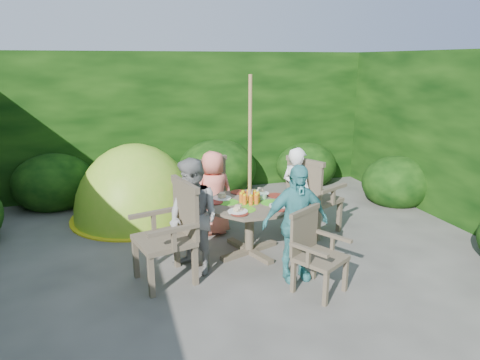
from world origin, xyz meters
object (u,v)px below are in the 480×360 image
object	(u,v)px
garden_chair_right	(312,195)
garden_chair_front	(315,250)
child_front	(295,223)
patio_table	(250,211)
child_right	(296,194)
child_back	(213,193)
garden_chair_left	(172,231)
child_left	(194,217)
parasol_pole	(250,169)
garden_chair_back	(203,191)
dome_tent	(138,217)

from	to	relation	value
garden_chair_right	garden_chair_front	distance (m)	1.56
garden_chair_right	child_front	bearing A→B (deg)	120.28
patio_table	child_right	size ratio (longest dim) A/B	1.18
child_back	garden_chair_front	bearing A→B (deg)	99.83
garden_chair_front	garden_chair_left	bearing A→B (deg)	124.01
garden_chair_front	child_right	distance (m)	1.39
garden_chair_front	child_left	world-z (taller)	child_left
garden_chair_right	child_front	world-z (taller)	child_front
parasol_pole	garden_chair_front	xyz separation A→B (m)	(0.37, -1.04, -0.65)
garden_chair_right	child_left	bearing A→B (deg)	83.96
patio_table	garden_chair_back	size ratio (longest dim) A/B	1.46
garden_chair_front	child_front	distance (m)	0.37
patio_table	child_left	xyz separation A→B (m)	(-0.75, -0.28, 0.10)
garden_chair_left	child_front	world-z (taller)	child_front
patio_table	parasol_pole	size ratio (longest dim) A/B	0.67
child_right	child_front	world-z (taller)	child_front
garden_chair_right	garden_chair_back	distance (m)	1.54
patio_table	garden_chair_left	distance (m)	1.09
garden_chair_right	dome_tent	distance (m)	2.72
child_left	child_front	xyz separation A→B (m)	(1.03, -0.48, -0.01)
garden_chair_right	garden_chair_front	size ratio (longest dim) A/B	1.26
child_right	child_left	xyz separation A→B (m)	(-1.50, -0.55, 0.03)
parasol_pole	garden_chair_back	size ratio (longest dim) A/B	2.17
garden_chair_right	dome_tent	xyz separation A→B (m)	(-2.28, 1.38, -0.56)
garden_chair_front	dome_tent	distance (m)	3.26
garden_chair_right	garden_chair_left	distance (m)	2.17
garden_chair_left	child_back	distance (m)	1.35
patio_table	garden_chair_right	bearing A→B (deg)	19.55
patio_table	child_front	distance (m)	0.81
patio_table	child_back	bearing A→B (deg)	110.37
child_left	child_front	bearing A→B (deg)	30.60
garden_chair_left	child_left	size ratio (longest dim) A/B	0.80
garden_chair_left	dome_tent	bearing A→B (deg)	172.24
patio_table	child_back	distance (m)	0.80
patio_table	child_right	bearing A→B (deg)	20.03
garden_chair_right	child_left	world-z (taller)	child_left
garden_chair_front	child_right	world-z (taller)	child_right
patio_table	dome_tent	bearing A→B (deg)	125.94
patio_table	garden_chair_left	size ratio (longest dim) A/B	1.39
garden_chair_left	child_right	xyz separation A→B (m)	(1.77, 0.66, 0.06)
garden_chair_back	child_front	size ratio (longest dim) A/B	0.78
garden_chair_left	child_left	xyz separation A→B (m)	(0.27, 0.11, 0.10)
child_left	dome_tent	xyz separation A→B (m)	(-0.51, 2.02, -0.66)
garden_chair_left	garden_chair_front	size ratio (longest dim) A/B	1.26
patio_table	dome_tent	xyz separation A→B (m)	(-1.26, 1.74, -0.57)
garden_chair_back	dome_tent	distance (m)	1.26
patio_table	parasol_pole	bearing A→B (deg)	-147.11
child_right	parasol_pole	bearing A→B (deg)	84.75
garden_chair_back	child_right	size ratio (longest dim) A/B	0.80
garden_chair_left	dome_tent	world-z (taller)	dome_tent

